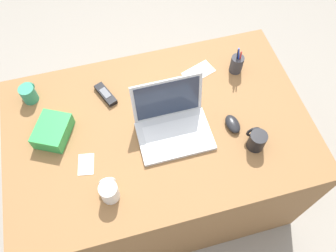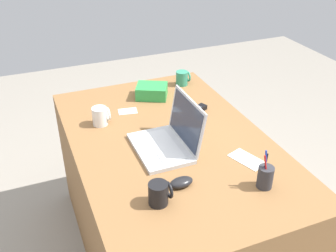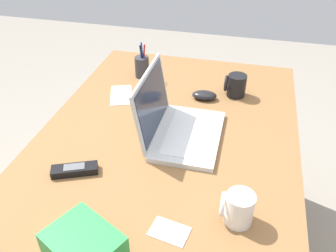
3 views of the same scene
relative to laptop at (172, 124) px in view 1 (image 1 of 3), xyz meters
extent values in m
plane|color=gray|center=(-0.06, 0.03, -0.80)|extent=(6.00, 6.00, 0.00)
cube|color=olive|center=(-0.06, 0.03, -0.42)|extent=(1.41, 0.91, 0.75)
cube|color=silver|center=(0.00, -0.04, -0.04)|extent=(0.33, 0.22, 0.02)
cube|color=silver|center=(0.00, -0.02, -0.03)|extent=(0.27, 0.11, 0.00)
cube|color=silver|center=(0.00, -0.11, -0.03)|extent=(0.09, 0.05, 0.00)
cube|color=silver|center=(0.00, 0.09, 0.08)|extent=(0.32, 0.04, 0.22)
cube|color=#283347|center=(0.00, 0.08, 0.08)|extent=(0.29, 0.03, 0.19)
ellipsoid|color=black|center=(0.27, -0.06, -0.03)|extent=(0.07, 0.11, 0.03)
cylinder|color=#338C6B|center=(-0.61, 0.34, -0.01)|extent=(0.07, 0.07, 0.09)
torus|color=#338C6B|center=(-0.61, 0.38, 0.00)|extent=(0.06, 0.01, 0.06)
cylinder|color=white|center=(-0.33, -0.24, 0.00)|extent=(0.08, 0.08, 0.09)
torus|color=white|center=(-0.33, -0.20, 0.00)|extent=(0.07, 0.01, 0.07)
cylinder|color=black|center=(0.33, -0.18, 0.00)|extent=(0.08, 0.08, 0.09)
torus|color=black|center=(0.33, -0.13, 0.00)|extent=(0.07, 0.01, 0.07)
cube|color=black|center=(-0.26, 0.26, -0.04)|extent=(0.10, 0.15, 0.02)
cube|color=#595B60|center=(-0.26, 0.26, -0.02)|extent=(0.05, 0.07, 0.00)
cylinder|color=#333338|center=(0.40, 0.25, 0.00)|extent=(0.06, 0.06, 0.09)
cylinder|color=#1933B2|center=(0.40, 0.24, 0.05)|extent=(0.03, 0.01, 0.15)
cylinder|color=black|center=(0.40, 0.25, 0.04)|extent=(0.01, 0.02, 0.13)
cylinder|color=red|center=(0.41, 0.24, 0.04)|extent=(0.02, 0.02, 0.14)
cube|color=green|center=(-0.52, 0.11, -0.01)|extent=(0.20, 0.21, 0.07)
cube|color=white|center=(0.22, 0.29, -0.05)|extent=(0.18, 0.14, 0.00)
cube|color=white|center=(-0.41, -0.07, -0.05)|extent=(0.08, 0.11, 0.00)
camera|label=1|loc=(-0.22, -0.75, 1.32)|focal=36.72mm
camera|label=2|loc=(1.40, -0.57, 0.97)|focal=41.92mm
camera|label=3|loc=(-0.98, -0.21, 0.71)|focal=37.97mm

